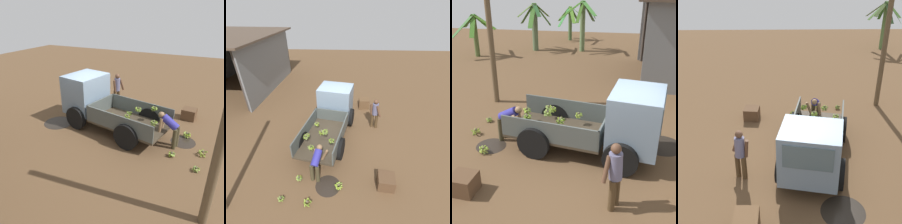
# 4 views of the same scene
# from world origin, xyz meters

# --- Properties ---
(ground) EXTENTS (36.00, 36.00, 0.00)m
(ground) POSITION_xyz_m (0.00, 0.00, 0.00)
(ground) COLOR brown
(mud_patch_0) EXTENTS (0.92, 0.92, 0.01)m
(mud_patch_0) POSITION_xyz_m (-3.81, 0.03, 0.00)
(mud_patch_0) COLOR #2B231C
(mud_patch_0) RESTS_ON ground
(mud_patch_1) EXTENTS (1.24, 1.24, 0.01)m
(mud_patch_1) POSITION_xyz_m (1.43, 0.84, 0.00)
(mud_patch_1) COLOR black
(mud_patch_1) RESTS_ON ground
(cargo_truck) EXTENTS (4.61, 2.62, 2.09)m
(cargo_truck) POSITION_xyz_m (-0.04, 0.07, 1.08)
(cargo_truck) COLOR #3D3326
(cargo_truck) RESTS_ON ground
(warehouse_shed) EXTENTS (8.57, 6.41, 3.91)m
(warehouse_shed) POSITION_xyz_m (5.36, 7.60, 2.74)
(warehouse_shed) COLOR slate
(warehouse_shed) RESTS_ON ground
(banana_palm_4) EXTENTS (2.42, 2.60, 2.54)m
(banana_palm_4) POSITION_xyz_m (11.20, 7.92, 1.39)
(banana_palm_4) COLOR #456535
(banana_palm_4) RESTS_ON ground
(person_foreground_visitor) EXTENTS (0.53, 0.60, 1.68)m
(person_foreground_visitor) POSITION_xyz_m (-0.09, -2.09, 0.93)
(person_foreground_visitor) COLOR #48351F
(person_foreground_visitor) RESTS_ON ground
(person_worker_loading) EXTENTS (0.83, 0.68, 1.23)m
(person_worker_loading) POSITION_xyz_m (-3.34, 0.47, 0.75)
(person_worker_loading) COLOR #403924
(person_worker_loading) RESTS_ON ground
(banana_bunch_on_ground_0) EXTENTS (0.32, 0.31, 0.23)m
(banana_bunch_on_ground_0) POSITION_xyz_m (-4.54, 0.64, 0.13)
(banana_bunch_on_ground_0) COLOR brown
(banana_bunch_on_ground_0) RESTS_ON ground
(banana_bunch_on_ground_1) EXTENTS (0.31, 0.31, 0.22)m
(banana_bunch_on_ground_1) POSITION_xyz_m (-3.88, -0.38, 0.12)
(banana_bunch_on_ground_1) COLOR brown
(banana_bunch_on_ground_1) RESTS_ON ground
(banana_bunch_on_ground_2) EXTENTS (0.24, 0.26, 0.20)m
(banana_bunch_on_ground_2) POSITION_xyz_m (-3.61, 1.14, 0.11)
(banana_bunch_on_ground_2) COLOR brown
(banana_bunch_on_ground_2) RESTS_ON ground
(banana_bunch_on_ground_3) EXTENTS (0.24, 0.25, 0.17)m
(banana_bunch_on_ground_3) POSITION_xyz_m (-4.44, 1.57, 0.09)
(banana_bunch_on_ground_3) COLOR #4F4733
(banana_bunch_on_ground_3) RESTS_ON ground
(wooden_crate_0) EXTENTS (0.65, 0.65, 0.49)m
(wooden_crate_0) POSITION_xyz_m (-3.69, -2.09, 0.25)
(wooden_crate_0) COLOR brown
(wooden_crate_0) RESTS_ON ground
(wooden_crate_1) EXTENTS (0.62, 0.62, 0.59)m
(wooden_crate_1) POSITION_xyz_m (2.01, -1.72, 0.30)
(wooden_crate_1) COLOR brown
(wooden_crate_1) RESTS_ON ground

